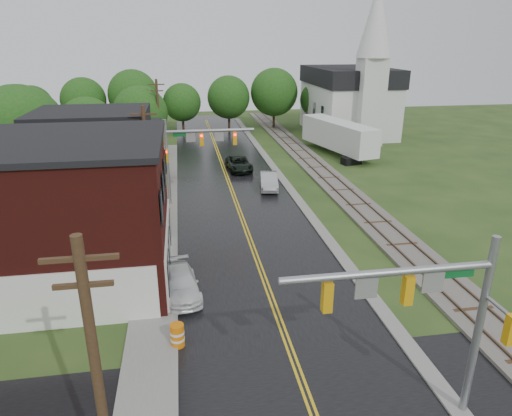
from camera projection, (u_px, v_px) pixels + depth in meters
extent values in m
cube|color=black|center=(232.00, 190.00, 42.30)|extent=(10.00, 90.00, 0.02)
cube|color=gray|center=(278.00, 173.00, 47.74)|extent=(0.80, 70.00, 0.12)
cube|color=gray|center=(162.00, 213.00, 36.73)|extent=(2.40, 50.00, 0.12)
cube|color=#4D1410|center=(36.00, 217.00, 25.14)|extent=(14.00, 10.00, 8.00)
cube|color=silver|center=(169.00, 249.00, 27.07)|extent=(0.10, 9.50, 3.00)
cube|color=black|center=(22.00, 142.00, 23.69)|extent=(14.30, 10.30, 0.30)
cube|color=tan|center=(98.00, 175.00, 35.82)|extent=(8.00, 7.00, 6.40)
cube|color=#3F0F0C|center=(124.00, 159.00, 44.64)|extent=(7.00, 6.00, 4.40)
cube|color=silver|center=(347.00, 109.00, 67.24)|extent=(10.00, 16.00, 7.00)
cube|color=black|center=(349.00, 76.00, 65.61)|extent=(10.40, 16.40, 2.40)
cube|color=silver|center=(369.00, 102.00, 59.15)|extent=(3.20, 3.20, 11.00)
cone|color=silver|center=(376.00, 19.00, 55.67)|extent=(4.40, 4.40, 9.00)
cube|color=#59544C|center=(320.00, 170.00, 48.41)|extent=(3.20, 80.00, 0.20)
cube|color=#4C3828|center=(314.00, 169.00, 48.25)|extent=(0.10, 80.00, 0.12)
cube|color=#4C3828|center=(327.00, 169.00, 48.47)|extent=(0.10, 80.00, 0.12)
cylinder|color=gray|center=(478.00, 330.00, 15.99)|extent=(0.28, 0.28, 7.20)
cylinder|color=gray|center=(389.00, 272.00, 14.54)|extent=(7.20, 0.26, 0.26)
cube|color=orange|center=(408.00, 290.00, 14.89)|extent=(0.32, 0.30, 1.05)
cube|color=orange|center=(327.00, 297.00, 14.48)|extent=(0.32, 0.30, 1.05)
cube|color=gray|center=(433.00, 282.00, 14.95)|extent=(0.75, 0.06, 0.75)
cube|color=gray|center=(366.00, 288.00, 14.61)|extent=(0.75, 0.06, 0.75)
cube|color=#0C5926|center=(454.00, 274.00, 14.98)|extent=(1.40, 0.04, 0.30)
cylinder|color=gray|center=(167.00, 164.00, 37.42)|extent=(0.28, 0.28, 7.20)
cylinder|color=gray|center=(210.00, 131.00, 37.06)|extent=(7.20, 0.26, 0.26)
cube|color=orange|center=(202.00, 139.00, 37.20)|extent=(0.32, 0.30, 1.05)
cube|color=orange|center=(235.00, 138.00, 37.61)|extent=(0.32, 0.30, 1.05)
cube|color=gray|center=(191.00, 137.00, 37.00)|extent=(0.75, 0.06, 0.75)
cube|color=gray|center=(219.00, 136.00, 37.35)|extent=(0.75, 0.06, 0.75)
cube|color=#0C5926|center=(182.00, 135.00, 36.80)|extent=(1.40, 0.04, 0.30)
sphere|color=#FF0C0C|center=(202.00, 136.00, 36.92)|extent=(0.20, 0.20, 0.20)
cylinder|color=#382616|center=(99.00, 392.00, 11.95)|extent=(0.28, 0.28, 9.00)
cube|color=#382616|center=(79.00, 259.00, 10.59)|extent=(1.80, 0.12, 0.12)
cube|color=#382616|center=(83.00, 285.00, 10.83)|extent=(1.40, 0.12, 0.12)
cylinder|color=#382616|center=(148.00, 170.00, 32.30)|extent=(0.28, 0.28, 9.00)
cube|color=#382616|center=(143.00, 114.00, 30.95)|extent=(1.80, 0.12, 0.12)
cube|color=#382616|center=(144.00, 125.00, 31.19)|extent=(1.40, 0.12, 0.12)
cylinder|color=#382616|center=(159.00, 119.00, 52.66)|extent=(0.28, 0.28, 9.00)
cube|color=#382616|center=(156.00, 84.00, 51.30)|extent=(1.80, 0.12, 0.12)
cube|color=#382616|center=(157.00, 91.00, 51.54)|extent=(1.40, 0.12, 0.12)
cylinder|color=black|center=(29.00, 176.00, 40.83)|extent=(0.36, 0.36, 3.42)
sphere|color=#154B17|center=(21.00, 129.00, 39.37)|extent=(7.60, 7.60, 7.60)
sphere|color=#154B17|center=(28.00, 137.00, 39.32)|extent=(5.32, 5.32, 5.32)
cylinder|color=black|center=(92.00, 157.00, 48.96)|extent=(0.36, 0.36, 2.70)
sphere|color=#154B17|center=(88.00, 126.00, 47.81)|extent=(6.00, 6.00, 6.00)
sphere|color=#154B17|center=(94.00, 131.00, 47.72)|extent=(4.20, 4.20, 4.20)
cylinder|color=black|center=(143.00, 142.00, 55.24)|extent=(0.36, 0.36, 2.88)
sphere|color=#154B17|center=(140.00, 113.00, 54.01)|extent=(6.40, 6.40, 6.40)
sphere|color=#154B17|center=(146.00, 118.00, 53.93)|extent=(4.48, 4.48, 4.48)
imported|color=black|center=(239.00, 164.00, 48.58)|extent=(2.63, 5.21, 1.41)
imported|color=#A8A8AC|center=(269.00, 181.00, 42.59)|extent=(2.16, 4.66, 1.48)
imported|color=silver|center=(181.00, 284.00, 24.90)|extent=(2.40, 4.69, 1.30)
cube|color=black|center=(351.00, 161.00, 51.07)|extent=(2.30, 1.66, 0.80)
cylinder|color=gray|center=(329.00, 145.00, 58.44)|extent=(0.16, 0.16, 0.80)
cube|color=silver|center=(338.00, 135.00, 54.80)|extent=(5.73, 13.03, 3.18)
cylinder|color=orange|center=(177.00, 335.00, 20.68)|extent=(0.77, 0.77, 1.13)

